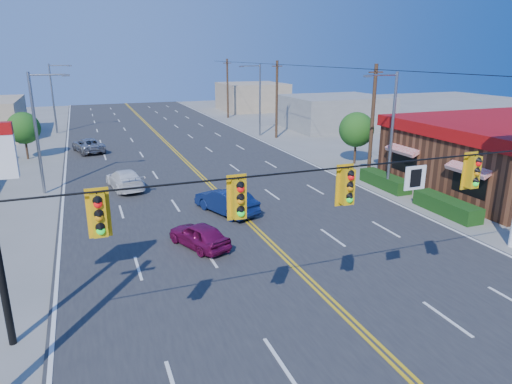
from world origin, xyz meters
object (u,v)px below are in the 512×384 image
object	(u,v)px
signal_span	(377,200)
car_blue	(226,202)
car_white	(125,180)
car_silver	(88,146)
car_magenta	(199,236)

from	to	relation	value
signal_span	car_blue	distance (m)	14.22
signal_span	car_white	world-z (taller)	signal_span
signal_span	car_white	bearing A→B (deg)	105.05
car_blue	car_white	world-z (taller)	car_blue
car_blue	car_silver	world-z (taller)	car_blue
car_blue	car_white	bearing A→B (deg)	-75.70
signal_span	car_magenta	bearing A→B (deg)	109.44
car_silver	signal_span	bearing A→B (deg)	89.86
car_blue	car_silver	bearing A→B (deg)	-91.72
car_magenta	car_blue	bearing A→B (deg)	-144.17
signal_span	car_white	size ratio (longest dim) A/B	5.26
car_blue	car_white	xyz separation A→B (m)	(-5.06, 7.39, -0.06)
signal_span	car_silver	xyz separation A→B (m)	(-7.68, 34.96, -4.22)
signal_span	car_blue	xyz separation A→B (m)	(-0.58, 13.59, -4.15)
signal_span	car_blue	world-z (taller)	signal_span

